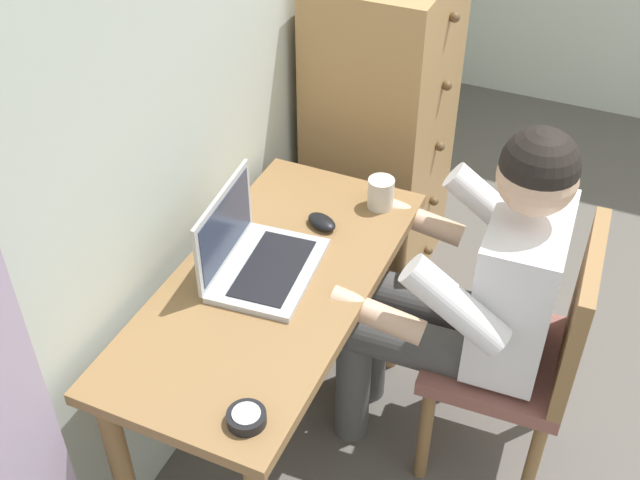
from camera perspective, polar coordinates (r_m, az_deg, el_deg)
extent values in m
cube|color=silver|center=(2.38, -5.53, 16.70)|extent=(4.80, 0.05, 2.50)
cube|color=olive|center=(2.14, -3.55, -3.31)|extent=(1.10, 0.52, 0.03)
cylinder|color=olive|center=(2.66, 5.46, -3.81)|extent=(0.06, 0.06, 0.69)
cylinder|color=olive|center=(2.23, -14.00, -16.60)|extent=(0.06, 0.06, 0.69)
cylinder|color=olive|center=(2.77, -2.42, -1.52)|extent=(0.06, 0.06, 0.69)
cube|color=tan|center=(2.96, 4.48, 7.75)|extent=(0.56, 0.43, 1.23)
sphere|color=brown|center=(3.19, 7.89, -0.75)|extent=(0.04, 0.04, 0.04)
sphere|color=brown|center=(3.05, 8.29, 2.82)|extent=(0.04, 0.04, 0.04)
sphere|color=brown|center=(2.91, 8.73, 6.74)|extent=(0.04, 0.04, 0.04)
sphere|color=brown|center=(2.79, 9.22, 11.03)|extent=(0.04, 0.04, 0.04)
sphere|color=brown|center=(2.68, 9.76, 15.67)|extent=(0.04, 0.04, 0.04)
cube|color=#8B534B|center=(2.38, 12.94, -8.22)|extent=(0.44, 0.42, 0.05)
cube|color=olive|center=(2.22, 18.33, -5.13)|extent=(0.42, 0.06, 0.42)
cylinder|color=olive|center=(2.68, 9.59, -8.24)|extent=(0.04, 0.04, 0.41)
cylinder|color=olive|center=(2.46, 7.65, -13.71)|extent=(0.04, 0.04, 0.41)
cylinder|color=olive|center=(2.67, 16.34, -9.85)|extent=(0.04, 0.04, 0.41)
cylinder|color=olive|center=(2.44, 15.15, -15.54)|extent=(0.04, 0.04, 0.41)
cylinder|color=#4C4C4C|center=(2.43, 8.45, -4.77)|extent=(0.16, 0.41, 0.14)
cylinder|color=#4C4C4C|center=(2.31, 7.31, -7.66)|extent=(0.16, 0.41, 0.14)
cylinder|color=#4C4C4C|center=(2.63, 3.73, -7.48)|extent=(0.11, 0.11, 0.48)
cylinder|color=#4C4C4C|center=(2.52, 2.42, -10.26)|extent=(0.11, 0.11, 0.48)
cube|color=white|center=(2.19, 14.21, -3.35)|extent=(0.37, 0.22, 0.46)
cylinder|color=white|center=(2.32, 12.35, 2.33)|extent=(0.10, 0.30, 0.25)
cylinder|color=white|center=(1.98, 9.80, -4.70)|extent=(0.10, 0.30, 0.25)
cylinder|color=#DBAD8E|center=(2.41, 7.40, 1.37)|extent=(0.08, 0.27, 0.11)
cylinder|color=#DBAD8E|center=(2.09, 4.15, -5.48)|extent=(0.08, 0.27, 0.11)
sphere|color=#DBAD8E|center=(1.98, 15.54, 4.48)|extent=(0.20, 0.20, 0.20)
sphere|color=black|center=(1.96, 15.68, 5.20)|extent=(0.20, 0.20, 0.20)
cube|color=#B7BABF|center=(2.14, -3.70, -2.18)|extent=(0.36, 0.27, 0.02)
cube|color=black|center=(2.13, -3.46, -2.02)|extent=(0.30, 0.18, 0.00)
cube|color=#B7BABF|center=(2.11, -6.99, 0.99)|extent=(0.34, 0.04, 0.22)
cube|color=#2D3851|center=(2.11, -6.84, 0.95)|extent=(0.30, 0.03, 0.18)
ellipsoid|color=black|center=(2.29, 0.13, 1.33)|extent=(0.10, 0.12, 0.03)
cylinder|color=black|center=(1.79, -5.36, -12.75)|extent=(0.09, 0.09, 0.03)
cylinder|color=silver|center=(1.78, -5.39, -12.44)|extent=(0.06, 0.06, 0.00)
cylinder|color=silver|center=(2.36, 4.44, 3.43)|extent=(0.08, 0.08, 0.09)
torus|color=silver|center=(2.40, 4.88, 4.17)|extent=(0.06, 0.01, 0.06)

